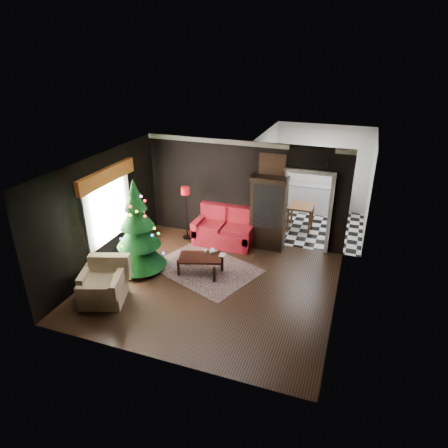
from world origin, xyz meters
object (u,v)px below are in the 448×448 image
(curio_cabinet, at_px, (268,214))
(kitchen_table, at_px, (300,217))
(armchair, at_px, (102,282))
(loveseat, at_px, (224,227))
(coffee_table, at_px, (201,265))
(floor_lamp, at_px, (186,213))
(teapot, at_px, (213,251))
(wall_clock, at_px, (321,164))
(christmas_tree, at_px, (138,230))

(curio_cabinet, distance_m, kitchen_table, 1.67)
(armchair, relative_size, kitchen_table, 1.26)
(loveseat, height_order, coffee_table, loveseat)
(floor_lamp, relative_size, teapot, 9.35)
(loveseat, distance_m, wall_clock, 3.04)
(armchair, bearing_deg, kitchen_table, 37.01)
(loveseat, xyz_separation_m, wall_clock, (2.35, 0.40, 1.88))
(curio_cabinet, distance_m, floor_lamp, 2.23)
(armchair, relative_size, coffee_table, 0.95)
(loveseat, height_order, kitchen_table, loveseat)
(coffee_table, relative_size, teapot, 6.21)
(floor_lamp, xyz_separation_m, wall_clock, (3.40, 0.57, 1.55))
(floor_lamp, distance_m, christmas_tree, 1.85)
(teapot, height_order, wall_clock, wall_clock)
(curio_cabinet, height_order, christmas_tree, christmas_tree)
(loveseat, height_order, teapot, loveseat)
(christmas_tree, height_order, teapot, christmas_tree)
(kitchen_table, bearing_deg, wall_clock, -66.25)
(christmas_tree, height_order, kitchen_table, christmas_tree)
(curio_cabinet, xyz_separation_m, armchair, (-2.70, -3.58, -0.49))
(kitchen_table, bearing_deg, floor_lamp, -147.46)
(curio_cabinet, bearing_deg, kitchen_table, 65.56)
(coffee_table, bearing_deg, wall_clock, 41.14)
(armchair, height_order, wall_clock, wall_clock)
(curio_cabinet, height_order, armchair, curio_cabinet)
(christmas_tree, bearing_deg, curio_cabinet, 39.66)
(curio_cabinet, distance_m, teapot, 1.94)
(christmas_tree, distance_m, armchair, 1.53)
(floor_lamp, distance_m, teapot, 1.80)
(christmas_tree, distance_m, kitchen_table, 4.91)
(curio_cabinet, xyz_separation_m, kitchen_table, (0.65, 1.43, -0.57))
(teapot, relative_size, kitchen_table, 0.21)
(armchair, bearing_deg, loveseat, 45.99)
(loveseat, distance_m, christmas_tree, 2.51)
(floor_lamp, xyz_separation_m, coffee_table, (1.03, -1.50, -0.59))
(loveseat, xyz_separation_m, kitchen_table, (1.80, 1.65, -0.12))
(curio_cabinet, bearing_deg, coffee_table, -121.68)
(loveseat, distance_m, curio_cabinet, 1.25)
(curio_cabinet, height_order, wall_clock, wall_clock)
(floor_lamp, bearing_deg, teapot, -45.07)
(teapot, distance_m, wall_clock, 3.37)
(floor_lamp, xyz_separation_m, armchair, (-0.51, -3.20, -0.37))
(curio_cabinet, xyz_separation_m, teapot, (-0.94, -1.65, -0.42))
(floor_lamp, relative_size, christmas_tree, 0.63)
(curio_cabinet, bearing_deg, christmas_tree, -140.34)
(coffee_table, xyz_separation_m, wall_clock, (2.36, 2.06, 2.14))
(kitchen_table, bearing_deg, curio_cabinet, -114.44)
(wall_clock, bearing_deg, kitchen_table, 113.75)
(floor_lamp, distance_m, kitchen_table, 3.41)
(curio_cabinet, relative_size, wall_clock, 5.94)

